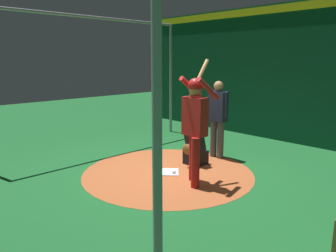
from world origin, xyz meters
TOP-DOWN VIEW (x-y plane):
  - ground_plane at (0.00, 0.00)m, footprint 25.23×25.23m
  - dirt_circle at (0.00, 0.00)m, footprint 3.38×3.38m
  - home_plate at (0.00, 0.00)m, footprint 0.59×0.59m
  - batter at (0.05, 0.74)m, footprint 0.68×0.49m
  - catcher at (-0.77, 0.02)m, footprint 0.58×0.40m
  - umpire at (-1.53, 0.02)m, footprint 0.22×0.49m
  - back_wall at (-4.12, 0.00)m, footprint 0.23×9.23m
  - cage_frame at (0.00, 0.00)m, footprint 5.36×5.36m
  - baseball_0 at (-0.02, 0.15)m, footprint 0.07×0.07m
  - baseball_1 at (0.14, -0.08)m, footprint 0.07×0.07m
  - baseball_2 at (-0.85, 0.11)m, footprint 0.07×0.07m

SIDE VIEW (x-z plane):
  - ground_plane at x=0.00m, z-range 0.00..0.00m
  - dirt_circle at x=0.00m, z-range 0.00..0.01m
  - home_plate at x=0.00m, z-range 0.01..0.02m
  - baseball_0 at x=-0.02m, z-range 0.01..0.08m
  - baseball_1 at x=0.14m, z-range 0.01..0.08m
  - baseball_2 at x=-0.85m, z-range 0.01..0.08m
  - catcher at x=-0.77m, z-range -0.10..0.87m
  - umpire at x=-1.53m, z-range 0.11..1.86m
  - batter at x=0.05m, z-range 0.06..2.29m
  - back_wall at x=-4.12m, z-range 0.01..3.68m
  - cage_frame at x=0.00m, z-range 0.60..3.84m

